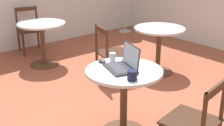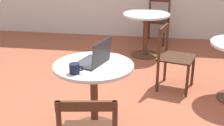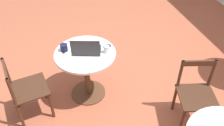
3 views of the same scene
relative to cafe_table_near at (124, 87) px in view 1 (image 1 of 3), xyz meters
name	(u,v)px [view 1 (image 1 of 3)]	position (x,y,z in m)	size (l,w,h in m)	color
ground_plane	(117,118)	(0.15, 0.27, -0.53)	(16.00, 16.00, 0.00)	#9E5138
cafe_table_near	(124,87)	(0.00, 0.00, 0.00)	(0.76, 0.76, 0.71)	#51331E
cafe_table_mid	(159,40)	(1.56, 0.93, 0.00)	(0.76, 0.76, 0.71)	#51331E
cafe_table_far	(42,34)	(0.37, 2.36, 0.00)	(0.76, 0.76, 0.71)	#51331E
chair_near_front	(195,123)	(0.13, -0.77, -0.11)	(0.48, 0.48, 0.81)	#472819
chair_mid_left	(111,54)	(0.78, 1.13, -0.11)	(0.51, 0.51, 0.81)	#472819
chair_far_back	(30,30)	(0.53, 3.16, -0.11)	(0.50, 0.50, 0.81)	#472819
laptop	(123,64)	(0.00, 0.02, 0.23)	(0.34, 0.40, 0.24)	#2D2D33
mouse	(102,61)	(-0.04, 0.30, 0.20)	(0.06, 0.10, 0.03)	#2D2D33
mug	(132,75)	(-0.11, -0.23, 0.23)	(0.13, 0.09, 0.09)	#141938
drinking_glass	(113,57)	(0.07, 0.26, 0.23)	(0.06, 0.06, 0.09)	silver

